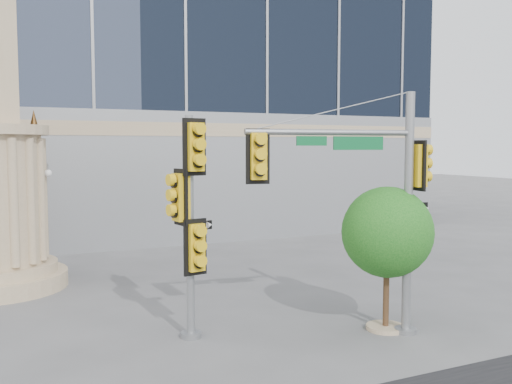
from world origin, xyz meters
name	(u,v)px	position (x,y,z in m)	size (l,w,h in m)	color
ground	(305,353)	(0.00, 0.00, 0.00)	(120.00, 120.00, 0.00)	#545456
main_signal_pole	(369,186)	(1.81, 0.26, 3.54)	(4.40, 1.00, 5.71)	slate
secondary_signal_pole	(190,209)	(-1.95, 1.88, 3.03)	(0.94, 0.68, 5.16)	slate
street_tree	(388,236)	(2.59, 0.53, 2.30)	(2.24, 2.19, 3.49)	tan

